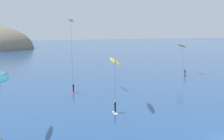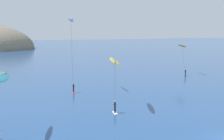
% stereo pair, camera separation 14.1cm
% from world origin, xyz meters
% --- Properties ---
extents(kitesurfer_yellow, '(3.64, 5.65, 7.12)m').
position_xyz_m(kitesurfer_yellow, '(-5.67, 14.91, 6.20)').
color(kitesurfer_yellow, silver).
rests_on(kitesurfer_yellow, ground).
extents(kitesurfer_orange, '(2.89, 6.14, 7.44)m').
position_xyz_m(kitesurfer_orange, '(22.28, 36.11, 6.44)').
color(kitesurfer_orange, '#2D2D33').
rests_on(kitesurfer_orange, ground).
extents(kitesurfer_white, '(1.82, 5.39, 12.96)m').
position_xyz_m(kitesurfer_white, '(-7.54, 29.15, 11.27)').
color(kitesurfer_white, red).
rests_on(kitesurfer_white, ground).
extents(kitesurfer_cyan, '(2.72, 5.12, 6.59)m').
position_xyz_m(kitesurfer_cyan, '(-20.31, 10.77, 5.62)').
color(kitesurfer_cyan, '#2D2D33').
rests_on(kitesurfer_cyan, ground).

